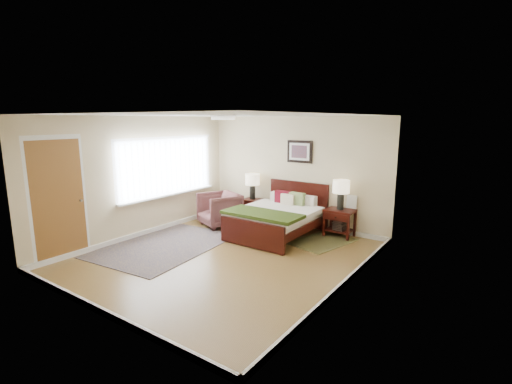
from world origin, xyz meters
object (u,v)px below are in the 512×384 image
Objects in this scene: nightstand_left at (252,204)px; lamp_left at (252,182)px; nightstand_right at (339,220)px; armchair at (219,209)px; lamp_right at (341,189)px; bed at (278,214)px; rug_persian at (165,245)px.

lamp_left reaches higher than nightstand_left.
armchair is at bearing -162.70° from nightstand_right.
nightstand_left is at bearing -179.82° from nightstand_right.
nightstand_left is at bearing 89.99° from armchair.
lamp_right is 0.72× the size of armchair.
nightstand_right is 0.70× the size of armchair.
bed reaches higher than nightstand_right.
nightstand_right is at bearing 32.44° from bed.
lamp_left is 2.70m from rug_persian.
bed is 3.12× the size of lamp_right.
nightstand_left is at bearing 76.96° from rug_persian.
armchair is (-0.35, -0.82, -0.57)m from lamp_left.
nightstand_right is 0.96× the size of lamp_right.
lamp_right is at bearing 41.28° from armchair.
nightstand_left is 0.20× the size of rug_persian.
lamp_left is (-2.24, 0.01, 0.60)m from nightstand_right.
bed is 1.30m from nightstand_right.
lamp_right reaches higher than nightstand_right.
bed is 1.51m from armchair.
lamp_left is 1.06m from armchair.
rug_persian is at bearing -129.57° from bed.
nightstand_left is 0.55m from lamp_left.
bed is 1.41m from lamp_right.
lamp_right is (2.24, 0.00, 0.06)m from lamp_left.
nightstand_left is 2.25m from nightstand_right.
bed is at bearing -30.77° from nightstand_left.
armchair is 1.73m from rug_persian.
lamp_right is 3.73m from rug_persian.
armchair is 0.32× the size of rug_persian.
armchair reaches higher than nightstand_right.
lamp_left is at bearing 77.02° from rug_persian.
lamp_right is 2.80m from armchair.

